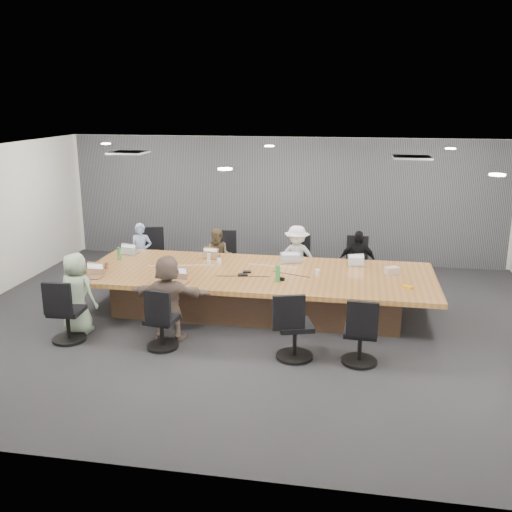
% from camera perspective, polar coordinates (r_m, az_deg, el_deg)
% --- Properties ---
extents(floor, '(10.00, 8.00, 0.00)m').
position_cam_1_polar(floor, '(9.57, -0.42, -6.70)').
color(floor, '#27272B').
rests_on(floor, ground).
extents(ceiling, '(10.00, 8.00, 0.00)m').
position_cam_1_polar(ceiling, '(8.90, -0.46, 10.23)').
color(ceiling, white).
rests_on(ceiling, wall_back).
extents(wall_back, '(10.00, 0.00, 2.80)m').
position_cam_1_polar(wall_back, '(13.01, 2.78, 5.66)').
color(wall_back, silver).
rests_on(wall_back, ground).
extents(wall_front, '(10.00, 0.00, 2.80)m').
position_cam_1_polar(wall_front, '(5.45, -8.20, -8.63)').
color(wall_front, silver).
rests_on(wall_front, ground).
extents(curtain, '(9.80, 0.04, 2.80)m').
position_cam_1_polar(curtain, '(12.93, 2.74, 5.60)').
color(curtain, '#54555B').
rests_on(curtain, ground).
extents(conference_table, '(6.00, 2.20, 0.74)m').
position_cam_1_polar(conference_table, '(9.89, 0.10, -3.47)').
color(conference_table, '#4F3626').
rests_on(conference_table, ground).
extents(chair_0, '(0.68, 0.68, 0.82)m').
position_cam_1_polar(chair_0, '(12.14, -10.75, -0.11)').
color(chair_0, black).
rests_on(chair_0, ground).
extents(chair_1, '(0.59, 0.59, 0.80)m').
position_cam_1_polar(chair_1, '(11.68, -3.35, -0.53)').
color(chair_1, black).
rests_on(chair_1, ground).
extents(chair_2, '(0.54, 0.54, 0.74)m').
position_cam_1_polar(chair_2, '(11.44, 4.25, -1.05)').
color(chair_2, black).
rests_on(chair_2, ground).
extents(chair_3, '(0.55, 0.55, 0.79)m').
position_cam_1_polar(chair_3, '(11.38, 10.04, -1.20)').
color(chair_3, black).
rests_on(chair_3, ground).
extents(chair_4, '(0.58, 0.58, 0.81)m').
position_cam_1_polar(chair_4, '(9.22, -18.34, -5.72)').
color(chair_4, black).
rests_on(chair_4, ground).
extents(chair_5, '(0.57, 0.57, 0.75)m').
position_cam_1_polar(chair_5, '(8.64, -9.41, -6.78)').
color(chair_5, black).
rests_on(chair_5, ground).
extents(chair_6, '(0.71, 0.71, 0.84)m').
position_cam_1_polar(chair_6, '(8.20, 3.90, -7.48)').
color(chair_6, black).
rests_on(chair_6, ground).
extents(chair_7, '(0.56, 0.56, 0.79)m').
position_cam_1_polar(chair_7, '(8.18, 10.39, -7.97)').
color(chair_7, black).
rests_on(chair_7, ground).
extents(person_0, '(0.47, 0.34, 1.20)m').
position_cam_1_polar(person_0, '(11.77, -11.39, 0.34)').
color(person_0, '#8194C0').
rests_on(person_0, ground).
extents(laptop_0, '(0.35, 0.27, 0.02)m').
position_cam_1_polar(laptop_0, '(11.24, -12.43, 0.35)').
color(laptop_0, '#B2B2B7').
rests_on(laptop_0, conference_table).
extents(person_1, '(0.59, 0.48, 1.16)m').
position_cam_1_polar(person_1, '(11.30, -3.77, -0.12)').
color(person_1, brown).
rests_on(person_1, ground).
extents(laptop_1, '(0.33, 0.25, 0.02)m').
position_cam_1_polar(laptop_1, '(10.74, -4.48, -0.04)').
color(laptop_1, '#8C6647').
rests_on(laptop_1, conference_table).
extents(person_2, '(0.84, 0.51, 1.28)m').
position_cam_1_polar(person_2, '(11.03, 4.08, -0.22)').
color(person_2, silver).
rests_on(person_2, ground).
extents(laptop_2, '(0.40, 0.32, 0.02)m').
position_cam_1_polar(laptop_2, '(10.47, 3.78, -0.43)').
color(laptop_2, '#B2B2B7').
rests_on(laptop_2, conference_table).
extents(person_3, '(0.72, 0.30, 1.23)m').
position_cam_1_polar(person_3, '(10.98, 10.08, -0.62)').
color(person_3, black).
rests_on(person_3, ground).
extents(laptop_3, '(0.31, 0.24, 0.02)m').
position_cam_1_polar(laptop_3, '(10.42, 10.10, -0.73)').
color(laptop_3, '#B2B2B7').
rests_on(laptop_3, conference_table).
extents(person_4, '(0.70, 0.52, 1.31)m').
position_cam_1_polar(person_4, '(9.42, -17.48, -3.57)').
color(person_4, '#88A385').
rests_on(person_4, ground).
extents(laptop_4, '(0.31, 0.22, 0.02)m').
position_cam_1_polar(laptop_4, '(9.86, -16.08, -2.04)').
color(laptop_4, '#8C6647').
rests_on(laptop_4, conference_table).
extents(person_5, '(1.26, 0.45, 1.35)m').
position_cam_1_polar(person_5, '(8.84, -8.75, -4.14)').
color(person_5, brown).
rests_on(person_5, ground).
extents(laptop_5, '(0.33, 0.26, 0.02)m').
position_cam_1_polar(laptop_5, '(9.31, -7.70, -2.59)').
color(laptop_5, '#8C6647').
rests_on(laptop_5, conference_table).
extents(bottle_green_left, '(0.08, 0.08, 0.23)m').
position_cam_1_polar(bottle_green_left, '(10.82, -13.54, 0.26)').
color(bottle_green_left, '#32803A').
rests_on(bottle_green_left, conference_table).
extents(bottle_green_right, '(0.08, 0.08, 0.28)m').
position_cam_1_polar(bottle_green_right, '(9.23, 2.19, -1.77)').
color(bottle_green_right, '#32803A').
rests_on(bottle_green_right, conference_table).
extents(bottle_clear, '(0.07, 0.07, 0.19)m').
position_cam_1_polar(bottle_clear, '(10.26, -4.75, -0.28)').
color(bottle_clear, silver).
rests_on(bottle_clear, conference_table).
extents(cup_white_far, '(0.09, 0.09, 0.10)m').
position_cam_1_polar(cup_white_far, '(10.25, -3.70, -0.54)').
color(cup_white_far, white).
rests_on(cup_white_far, conference_table).
extents(cup_white_near, '(0.10, 0.10, 0.10)m').
position_cam_1_polar(cup_white_near, '(9.67, 6.17, -1.61)').
color(cup_white_near, white).
rests_on(cup_white_near, conference_table).
extents(mug_brown, '(0.10, 0.10, 0.11)m').
position_cam_1_polar(mug_brown, '(10.32, -14.80, -0.89)').
color(mug_brown, brown).
rests_on(mug_brown, conference_table).
extents(mic_left, '(0.18, 0.15, 0.03)m').
position_cam_1_polar(mic_left, '(9.57, -1.33, -1.89)').
color(mic_left, black).
rests_on(mic_left, conference_table).
extents(mic_right, '(0.15, 0.11, 0.03)m').
position_cam_1_polar(mic_right, '(9.74, -0.90, -1.59)').
color(mic_right, black).
rests_on(mic_right, conference_table).
extents(stapler, '(0.16, 0.10, 0.06)m').
position_cam_1_polar(stapler, '(9.34, 2.43, -2.27)').
color(stapler, black).
rests_on(stapler, conference_table).
extents(canvas_bag, '(0.27, 0.24, 0.12)m').
position_cam_1_polar(canvas_bag, '(9.92, 13.43, -1.42)').
color(canvas_bag, '#C0A995').
rests_on(canvas_bag, conference_table).
extents(snack_packet, '(0.19, 0.19, 0.04)m').
position_cam_1_polar(snack_packet, '(9.28, 14.93, -2.99)').
color(snack_packet, orange).
rests_on(snack_packet, conference_table).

